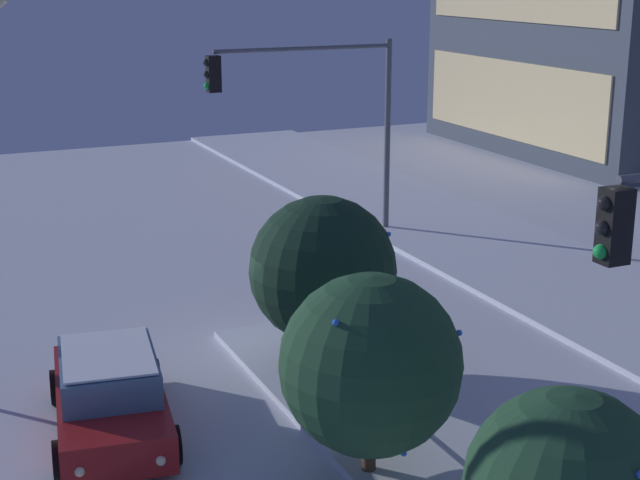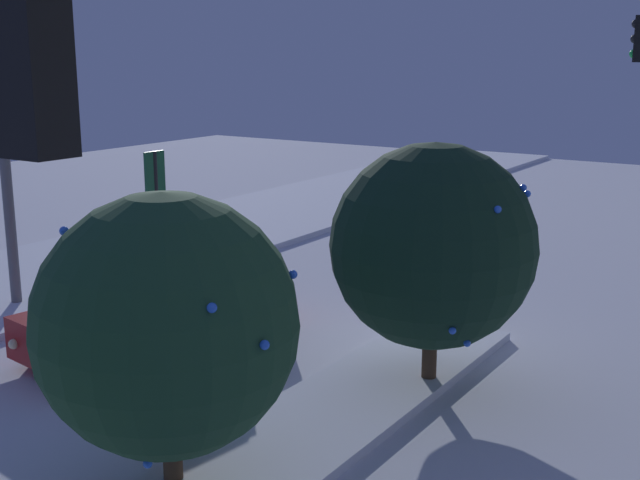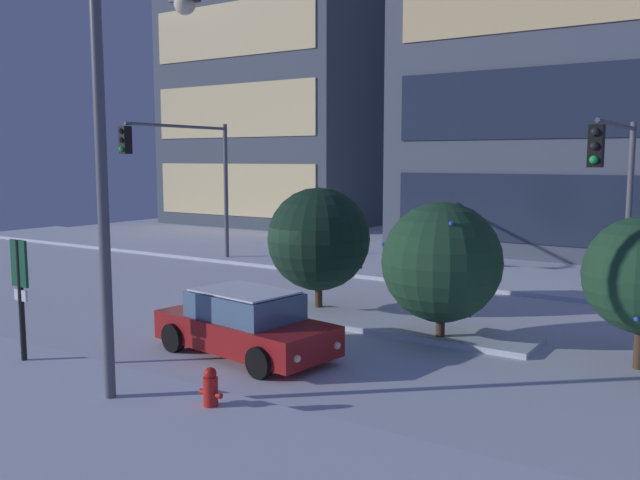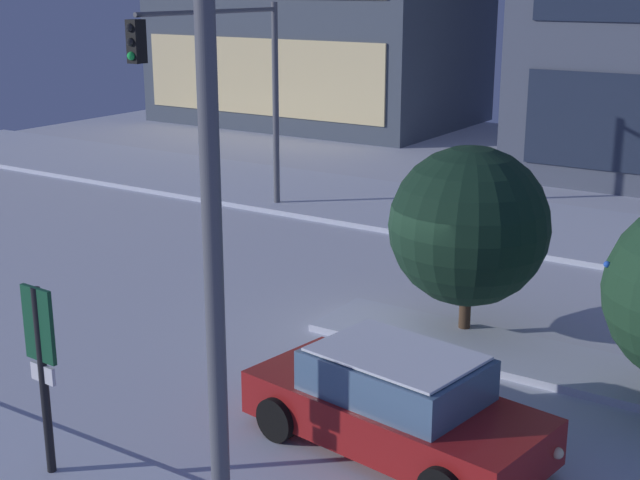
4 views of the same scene
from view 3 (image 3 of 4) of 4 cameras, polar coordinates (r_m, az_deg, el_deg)
The scene contains 12 objects.
ground at distance 19.61m, azimuth -3.77°, elevation -6.15°, with size 52.00×52.00×0.00m, color silver.
curb_strip_far at distance 26.99m, azimuth 7.46°, elevation -2.44°, with size 52.00×5.20×0.14m, color silver.
median_strip at distance 18.19m, azimuth 4.05°, elevation -6.96°, with size 9.00×1.80×0.14m, color silver.
office_tower_secondary at distance 47.01m, azimuth -3.63°, elevation 13.54°, with size 13.88×9.51×19.74m.
car_near at distance 15.38m, azimuth -6.38°, elevation -7.11°, with size 4.64×2.53×1.49m.
traffic_light_corner_far_left at distance 27.72m, azimuth -11.28°, elevation 6.33°, with size 0.32×5.84×5.90m.
traffic_light_corner_far_right at distance 20.08m, azimuth 23.84°, elevation 4.97°, with size 0.32×5.75×5.52m.
street_lamp_arched at distance 12.88m, azimuth -15.89°, elevation 9.74°, with size 0.69×2.77×7.89m.
fire_hydrant at distance 12.14m, azimuth -9.26°, elevation -12.54°, with size 0.48×0.26×0.83m.
parking_info_sign at distance 15.58m, azimuth -24.06°, elevation -3.60°, with size 0.55×0.12×2.73m.
decorated_tree_median at distance 19.31m, azimuth -0.12°, elevation 0.08°, with size 2.96×2.96×3.61m.
decorated_tree_right_of_median at distance 16.37m, azimuth 10.28°, elevation -1.85°, with size 2.89×2.95×3.41m.
Camera 3 is at (11.47, -15.27, 4.43)m, focal length 37.76 mm.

